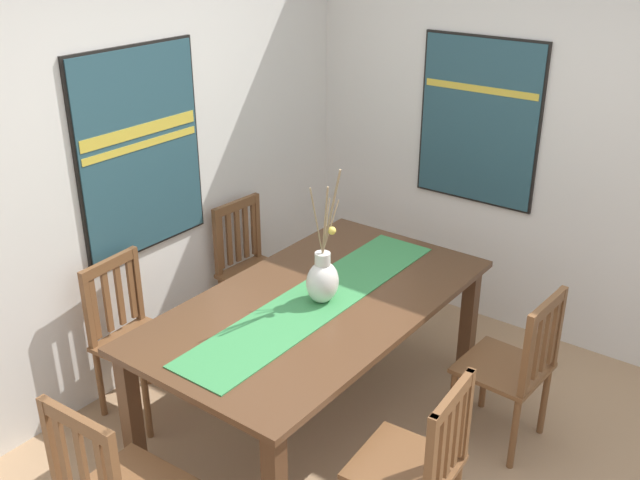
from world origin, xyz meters
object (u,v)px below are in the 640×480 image
at_px(centerpiece_vase, 323,279).
at_px(chair_4, 514,366).
at_px(dining_table, 317,316).
at_px(painting_on_side_wall, 479,121).
at_px(chair_2, 252,266).
at_px(painting_on_back_wall, 140,151).
at_px(chair_3, 134,335).
at_px(chair_0, 418,465).

distance_m(centerpiece_vase, chair_4, 1.09).
height_order(dining_table, painting_on_side_wall, painting_on_side_wall).
bearing_deg(chair_2, chair_4, -91.30).
distance_m(chair_2, painting_on_back_wall, 1.15).
bearing_deg(chair_2, chair_3, -177.99).
relative_size(dining_table, painting_on_back_wall, 1.68).
bearing_deg(chair_3, centerpiece_vase, -60.48).
relative_size(dining_table, painting_on_side_wall, 1.82).
xyz_separation_m(chair_0, painting_on_back_wall, (0.34, 2.04, 0.92)).
bearing_deg(centerpiece_vase, chair_0, -119.20).
height_order(chair_3, chair_4, same).
relative_size(chair_3, painting_on_back_wall, 0.78).
xyz_separation_m(dining_table, painting_on_back_wall, (-0.14, 1.14, 0.73)).
height_order(dining_table, chair_2, chair_2).
bearing_deg(chair_3, chair_4, -61.57).
height_order(chair_4, painting_on_back_wall, painting_on_back_wall).
distance_m(chair_0, painting_on_back_wall, 2.26).
relative_size(chair_0, chair_2, 0.99).
distance_m(chair_2, chair_4, 1.85).
height_order(centerpiece_vase, painting_on_back_wall, painting_on_back_wall).
bearing_deg(chair_0, chair_4, -1.70).
xyz_separation_m(centerpiece_vase, chair_4, (0.46, -0.89, -0.42)).
height_order(chair_2, painting_on_side_wall, painting_on_side_wall).
distance_m(dining_table, chair_4, 1.06).
xyz_separation_m(chair_2, painting_on_side_wall, (1.11, -1.01, 0.91)).
distance_m(dining_table, chair_0, 1.03).
height_order(dining_table, chair_3, chair_3).
relative_size(chair_2, chair_4, 1.00).
height_order(dining_table, chair_0, chair_0).
height_order(chair_0, chair_4, chair_4).
distance_m(chair_0, chair_4, 0.95).
bearing_deg(painting_on_back_wall, painting_on_side_wall, -34.80).
distance_m(centerpiece_vase, painting_on_back_wall, 1.28).
xyz_separation_m(chair_0, chair_4, (0.95, -0.03, -0.00)).
bearing_deg(chair_0, chair_3, 91.19).
relative_size(chair_0, painting_on_side_wall, 0.83).
height_order(chair_0, chair_2, chair_2).
xyz_separation_m(chair_0, chair_3, (-0.04, 1.79, -0.00)).
distance_m(chair_2, chair_3, 1.03).
bearing_deg(dining_table, chair_0, -117.94).
bearing_deg(chair_2, painting_on_back_wall, 162.04).
xyz_separation_m(centerpiece_vase, chair_0, (-0.48, -0.87, -0.42)).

